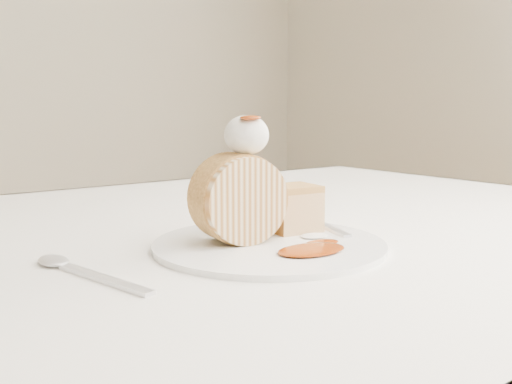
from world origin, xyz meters
TOP-DOWN VIEW (x-y plane):
  - table at (0.00, 0.20)m, footprint 1.40×0.90m
  - plate at (0.01, 0.08)m, footprint 0.28×0.28m
  - roulade_slice at (-0.01, 0.10)m, footprint 0.10×0.06m
  - cake_chunk at (0.07, 0.10)m, footprint 0.06×0.06m
  - whipped_cream at (0.00, 0.10)m, footprint 0.05×0.05m
  - caramel_drizzle at (-0.00, 0.09)m, footprint 0.02×0.02m
  - caramel_pool at (0.02, 0.02)m, footprint 0.08×0.06m
  - fork at (0.11, 0.09)m, footprint 0.07×0.15m
  - spoon at (-0.17, 0.07)m, footprint 0.06×0.16m

SIDE VIEW (x-z plane):
  - table at x=0.00m, z-range 0.29..1.04m
  - spoon at x=-0.17m, z-range 0.75..0.75m
  - plate at x=0.01m, z-range 0.75..0.76m
  - fork at x=0.11m, z-range 0.76..0.76m
  - caramel_pool at x=0.02m, z-range 0.76..0.76m
  - cake_chunk at x=0.07m, z-range 0.76..0.80m
  - roulade_slice at x=-0.01m, z-range 0.76..0.85m
  - whipped_cream at x=0.00m, z-range 0.85..0.89m
  - caramel_drizzle at x=0.00m, z-range 0.89..0.90m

